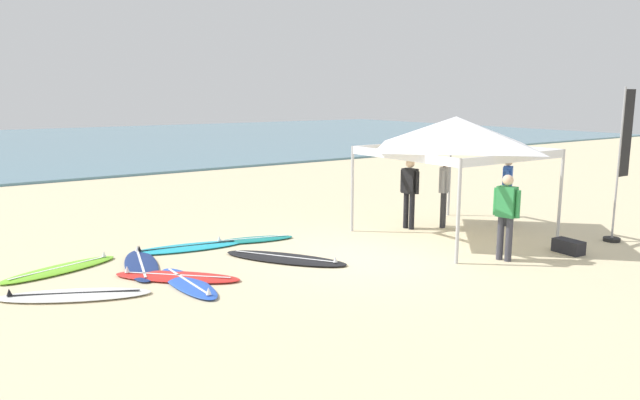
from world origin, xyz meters
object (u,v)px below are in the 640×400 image
at_px(person_black, 410,189).
at_px(person_grey, 444,188).
at_px(canopy_tent, 456,132).
at_px(surfboard_lime, 61,269).
at_px(banner_flag, 621,171).
at_px(surfboard_red, 177,277).
at_px(surfboard_blue, 188,283).
at_px(person_green, 506,211).
at_px(surfboard_white, 74,295).
at_px(surfboard_cyan, 187,247).
at_px(gear_bag_near_tent, 568,246).
at_px(surfboard_teal, 252,240).
at_px(person_blue, 507,186).
at_px(surfboard_black, 285,258).
at_px(surfboard_navy, 141,265).

height_order(person_black, person_grey, same).
bearing_deg(canopy_tent, surfboard_lime, 164.69).
bearing_deg(banner_flag, surfboard_red, 162.00).
bearing_deg(surfboard_blue, person_green, -20.20).
distance_m(surfboard_blue, surfboard_white, 1.82).
bearing_deg(surfboard_red, surfboard_cyan, 62.99).
height_order(surfboard_blue, gear_bag_near_tent, gear_bag_near_tent).
relative_size(surfboard_teal, person_green, 1.11).
bearing_deg(person_green, person_blue, 37.42).
xyz_separation_m(surfboard_lime, person_grey, (8.56, -1.48, 0.95)).
height_order(surfboard_red, person_blue, person_blue).
bearing_deg(person_blue, surfboard_red, 176.30).
bearing_deg(canopy_tent, surfboard_black, 173.98).
relative_size(surfboard_blue, banner_flag, 0.60).
bearing_deg(surfboard_black, surfboard_cyan, 124.34).
xyz_separation_m(surfboard_red, person_blue, (8.40, -0.54, 0.95)).
distance_m(surfboard_navy, banner_flag, 10.36).
distance_m(surfboard_black, surfboard_navy, 2.77).
bearing_deg(surfboard_teal, surfboard_lime, 179.12).
bearing_deg(person_green, canopy_tent, 70.63).
xyz_separation_m(surfboard_blue, gear_bag_near_tent, (7.27, -2.53, 0.10)).
distance_m(surfboard_blue, surfboard_teal, 3.14).
distance_m(canopy_tent, person_blue, 2.38).
relative_size(surfboard_blue, person_grey, 1.20).
xyz_separation_m(surfboard_white, surfboard_navy, (1.44, 1.07, 0.00)).
relative_size(surfboard_teal, person_black, 1.11).
relative_size(surfboard_teal, person_grey, 1.11).
distance_m(surfboard_lime, surfboard_red, 2.33).
height_order(surfboard_red, gear_bag_near_tent, gear_bag_near_tent).
bearing_deg(surfboard_white, canopy_tent, -3.91).
xyz_separation_m(surfboard_lime, person_black, (7.73, -1.14, 0.95)).
height_order(surfboard_navy, surfboard_lime, same).
bearing_deg(person_black, surfboard_teal, 163.95).
xyz_separation_m(canopy_tent, surfboard_blue, (-6.44, 0.08, -2.35)).
relative_size(person_blue, person_green, 1.00).
height_order(person_green, banner_flag, banner_flag).
distance_m(canopy_tent, gear_bag_near_tent, 3.43).
relative_size(surfboard_black, surfboard_teal, 1.34).
relative_size(surfboard_lime, person_green, 1.34).
height_order(surfboard_red, person_grey, person_grey).
relative_size(canopy_tent, surfboard_lime, 1.49).
height_order(surfboard_lime, person_grey, person_grey).
height_order(surfboard_white, person_grey, person_grey).
xyz_separation_m(surfboard_teal, gear_bag_near_tent, (4.91, -4.60, 0.10)).
distance_m(surfboard_white, person_black, 7.92).
bearing_deg(gear_bag_near_tent, surfboard_white, 161.55).
distance_m(surfboard_navy, person_black, 6.50).
height_order(surfboard_blue, person_black, person_black).
height_order(surfboard_white, person_black, person_black).
relative_size(surfboard_blue, surfboard_white, 0.84).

